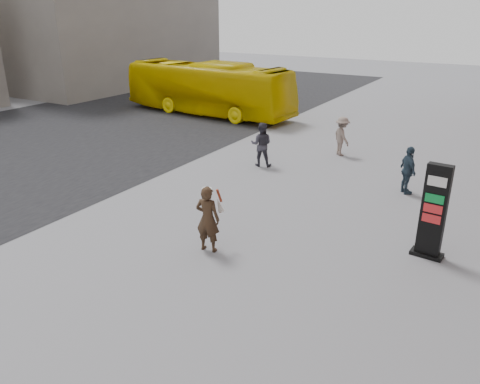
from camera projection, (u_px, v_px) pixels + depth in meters
The scene contains 9 objects.
ground at pixel (222, 245), 12.37m from camera, with size 100.00×100.00×0.00m, color #9E9EA3.
road at pixel (52, 138), 22.57m from camera, with size 16.00×60.00×0.01m, color black.
bg_building_far at pixel (107, 20), 37.98m from camera, with size 10.00×18.00×10.00m, color gray.
info_pylon at pixel (434, 212), 11.38m from camera, with size 0.80×0.45×2.42m.
woman at pixel (208, 218), 11.79m from camera, with size 0.73×0.68×1.76m.
bus at pixel (208, 88), 27.27m from camera, with size 2.53×10.80×3.01m, color #E0C103.
pedestrian_a at pixel (261, 144), 18.32m from camera, with size 0.84×0.66×1.74m, color #33323B.
pedestrian_b at pixel (342, 136), 19.67m from camera, with size 1.06×0.61×1.65m, color gray.
pedestrian_c at pixel (408, 170), 15.54m from camera, with size 0.95×0.40×1.63m, color #2B3D4C.
Camera 1 is at (6.04, -9.21, 5.81)m, focal length 35.00 mm.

